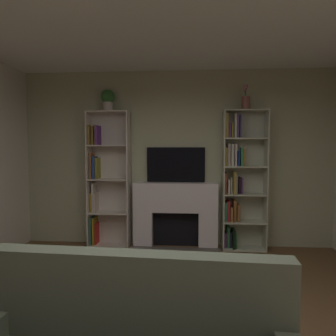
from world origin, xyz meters
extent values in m
cube|color=#B0B28A|center=(0.00, 2.77, 1.41)|extent=(5.12, 0.06, 2.83)
cube|color=white|center=(-0.52, 2.62, 0.28)|extent=(0.30, 0.25, 0.57)
cube|color=white|center=(0.52, 2.62, 0.28)|extent=(0.30, 0.25, 0.57)
cube|color=white|center=(0.00, 2.62, 0.80)|extent=(1.34, 0.25, 0.47)
cube|color=black|center=(0.00, 2.70, 0.28)|extent=(0.74, 0.08, 0.57)
cube|color=#544F47|center=(0.00, 2.34, 0.01)|extent=(1.44, 0.30, 0.03)
cube|color=black|center=(0.00, 2.71, 1.32)|extent=(0.94, 0.06, 0.56)
cube|color=beige|center=(-1.40, 2.59, 1.09)|extent=(0.02, 0.30, 2.17)
cube|color=beige|center=(-0.75, 2.59, 1.09)|extent=(0.02, 0.30, 2.17)
cube|color=beige|center=(-1.08, 2.73, 1.09)|extent=(0.67, 0.02, 2.17)
cube|color=beige|center=(-1.08, 2.59, 0.01)|extent=(0.63, 0.30, 0.02)
cube|color=#376953|center=(-1.37, 2.60, 0.24)|extent=(0.03, 0.24, 0.45)
cube|color=olive|center=(-1.32, 2.60, 0.24)|extent=(0.02, 0.25, 0.44)
cube|color=red|center=(-1.30, 2.63, 0.19)|extent=(0.02, 0.20, 0.34)
cube|color=beige|center=(-1.08, 2.59, 0.54)|extent=(0.63, 0.30, 0.02)
cube|color=#A38226|center=(-1.37, 2.63, 0.70)|extent=(0.03, 0.20, 0.30)
cube|color=beige|center=(-1.33, 2.62, 0.79)|extent=(0.03, 0.21, 0.47)
cube|color=beige|center=(-1.29, 2.61, 0.71)|extent=(0.02, 0.23, 0.32)
cube|color=beige|center=(-1.08, 2.59, 1.09)|extent=(0.63, 0.30, 0.02)
cube|color=brown|center=(-1.36, 2.62, 1.31)|extent=(0.04, 0.20, 0.42)
cube|color=#28489A|center=(-1.31, 2.61, 1.27)|extent=(0.03, 0.22, 0.36)
cube|color=olive|center=(-1.27, 2.63, 1.26)|extent=(0.04, 0.18, 0.34)
cube|color=beige|center=(-1.08, 2.59, 1.63)|extent=(0.63, 0.30, 0.02)
cube|color=olive|center=(-1.37, 2.60, 1.79)|extent=(0.02, 0.25, 0.31)
cube|color=olive|center=(-1.33, 2.64, 1.79)|extent=(0.03, 0.17, 0.31)
cube|color=olive|center=(-1.30, 2.64, 1.80)|extent=(0.02, 0.17, 0.32)
cube|color=#5E2E79|center=(-1.25, 2.61, 1.79)|extent=(0.04, 0.22, 0.31)
cube|color=beige|center=(-1.08, 2.59, 2.16)|extent=(0.63, 0.30, 0.02)
cube|color=beige|center=(0.75, 2.58, 1.09)|extent=(0.02, 0.32, 2.17)
cube|color=beige|center=(1.40, 2.58, 1.09)|extent=(0.02, 0.32, 2.17)
cube|color=beige|center=(1.08, 2.73, 1.09)|extent=(0.67, 0.02, 2.17)
cube|color=beige|center=(1.08, 2.58, 0.01)|extent=(0.63, 0.32, 0.02)
cube|color=#63376D|center=(0.79, 2.63, 0.14)|extent=(0.04, 0.19, 0.24)
cube|color=#32723E|center=(0.84, 2.63, 0.19)|extent=(0.04, 0.20, 0.34)
cube|color=black|center=(0.88, 2.63, 0.14)|extent=(0.03, 0.18, 0.25)
cube|color=black|center=(0.92, 2.60, 0.16)|extent=(0.04, 0.26, 0.29)
cube|color=#337641|center=(0.96, 2.61, 0.13)|extent=(0.02, 0.22, 0.23)
cube|color=beige|center=(1.08, 2.58, 0.43)|extent=(0.63, 0.32, 0.02)
cube|color=#34784C|center=(0.79, 2.60, 0.59)|extent=(0.04, 0.24, 0.30)
cube|color=#AF272D|center=(0.83, 2.61, 0.60)|extent=(0.04, 0.22, 0.32)
cube|color=#925D31|center=(0.88, 2.60, 0.56)|extent=(0.03, 0.26, 0.23)
cube|color=brown|center=(0.93, 2.62, 0.61)|extent=(0.04, 0.21, 0.33)
cube|color=brown|center=(0.99, 2.61, 0.57)|extent=(0.04, 0.23, 0.26)
cube|color=beige|center=(1.08, 2.58, 0.87)|extent=(0.63, 0.32, 0.02)
cube|color=brown|center=(0.79, 2.63, 1.04)|extent=(0.04, 0.18, 0.32)
cube|color=beige|center=(0.83, 2.60, 0.99)|extent=(0.03, 0.24, 0.22)
cube|color=beige|center=(0.87, 2.62, 1.00)|extent=(0.02, 0.22, 0.25)
cube|color=olive|center=(0.92, 2.60, 1.05)|extent=(0.04, 0.26, 0.34)
cube|color=beige|center=(0.96, 2.63, 1.03)|extent=(0.03, 0.19, 0.30)
cube|color=black|center=(1.00, 2.63, 1.01)|extent=(0.04, 0.19, 0.26)
cube|color=#5B386D|center=(1.04, 2.64, 1.00)|extent=(0.03, 0.18, 0.24)
cube|color=beige|center=(1.08, 2.58, 1.30)|extent=(0.63, 0.32, 0.02)
cube|color=#A2893C|center=(0.79, 2.61, 1.45)|extent=(0.04, 0.23, 0.28)
cube|color=beige|center=(0.84, 2.63, 1.48)|extent=(0.04, 0.18, 0.34)
cube|color=beige|center=(0.88, 2.60, 1.48)|extent=(0.04, 0.25, 0.34)
cube|color=beige|center=(0.93, 2.62, 1.48)|extent=(0.03, 0.21, 0.34)
cube|color=#1A3B98|center=(0.98, 2.62, 1.43)|extent=(0.02, 0.21, 0.23)
cube|color=#307B49|center=(1.02, 2.61, 1.46)|extent=(0.03, 0.23, 0.29)
cube|color=olive|center=(1.06, 2.62, 1.45)|extent=(0.03, 0.20, 0.27)
cube|color=beige|center=(1.08, 2.58, 1.74)|extent=(0.63, 0.32, 0.02)
cube|color=olive|center=(0.79, 2.60, 1.93)|extent=(0.04, 0.25, 0.37)
cube|color=#663B77|center=(0.84, 2.61, 1.87)|extent=(0.02, 0.24, 0.24)
cube|color=olive|center=(0.88, 2.62, 1.86)|extent=(0.02, 0.21, 0.23)
cube|color=beige|center=(0.93, 2.63, 1.93)|extent=(0.03, 0.19, 0.36)
cube|color=#54406F|center=(0.96, 2.62, 1.93)|extent=(0.03, 0.20, 0.37)
cube|color=#4A4267|center=(1.01, 2.61, 1.93)|extent=(0.03, 0.22, 0.36)
cube|color=beige|center=(1.08, 2.58, 2.16)|extent=(0.63, 0.32, 0.02)
cylinder|color=beige|center=(-1.08, 2.59, 2.25)|extent=(0.15, 0.15, 0.14)
sphere|color=#31672C|center=(-1.08, 2.59, 2.41)|extent=(0.22, 0.22, 0.22)
cylinder|color=brown|center=(1.08, 2.59, 2.28)|extent=(0.13, 0.13, 0.20)
cylinder|color=#4C7F3F|center=(1.08, 2.62, 2.44)|extent=(0.01, 0.01, 0.13)
sphere|color=#D06F93|center=(1.08, 2.62, 2.51)|extent=(0.05, 0.05, 0.05)
cylinder|color=#4C7F3F|center=(1.08, 2.59, 2.45)|extent=(0.01, 0.01, 0.15)
sphere|color=#D06F93|center=(1.08, 2.59, 2.53)|extent=(0.06, 0.06, 0.06)
cylinder|color=#4C7F3F|center=(1.07, 2.61, 2.43)|extent=(0.01, 0.01, 0.10)
sphere|color=#D06F93|center=(1.07, 2.61, 2.48)|extent=(0.05, 0.05, 0.05)
cube|color=#666F59|center=(-0.07, -0.51, 0.68)|extent=(1.92, 0.26, 0.55)
camera|label=1|loc=(0.28, -2.42, 1.60)|focal=34.00mm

